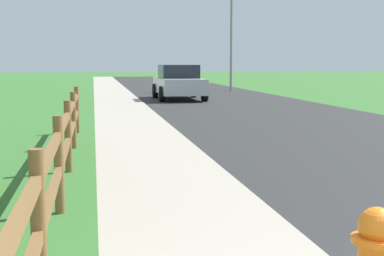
# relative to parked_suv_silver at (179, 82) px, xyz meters

# --- Properties ---
(ground_plane) EXTENTS (120.00, 120.00, 0.00)m
(ground_plane) POSITION_rel_parked_suv_silver_xyz_m (-1.72, 1.72, -0.76)
(ground_plane) COLOR #366C2D
(road_asphalt) EXTENTS (7.00, 66.00, 0.01)m
(road_asphalt) POSITION_rel_parked_suv_silver_xyz_m (1.78, 3.72, -0.75)
(road_asphalt) COLOR #2B2B2B
(road_asphalt) RESTS_ON ground
(curb_concrete) EXTENTS (6.00, 66.00, 0.01)m
(curb_concrete) POSITION_rel_parked_suv_silver_xyz_m (-4.72, 3.72, -0.75)
(curb_concrete) COLOR #ACA090
(curb_concrete) RESTS_ON ground
(grass_verge) EXTENTS (5.00, 66.00, 0.00)m
(grass_verge) POSITION_rel_parked_suv_silver_xyz_m (-6.22, 3.72, -0.75)
(grass_verge) COLOR #366C2D
(grass_verge) RESTS_ON ground
(rail_fence) EXTENTS (0.11, 12.06, 1.11)m
(rail_fence) POSITION_rel_parked_suv_silver_xyz_m (-4.13, -17.15, -0.11)
(rail_fence) COLOR brown
(rail_fence) RESTS_ON ground
(parked_suv_silver) EXTENTS (2.04, 4.37, 1.53)m
(parked_suv_silver) POSITION_rel_parked_suv_silver_xyz_m (0.00, 0.00, 0.00)
(parked_suv_silver) COLOR #B7BABF
(parked_suv_silver) RESTS_ON ground
(street_lamp) EXTENTS (1.17, 0.20, 6.25)m
(street_lamp) POSITION_rel_parked_suv_silver_xyz_m (4.12, 6.55, 2.97)
(street_lamp) COLOR gray
(street_lamp) RESTS_ON ground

